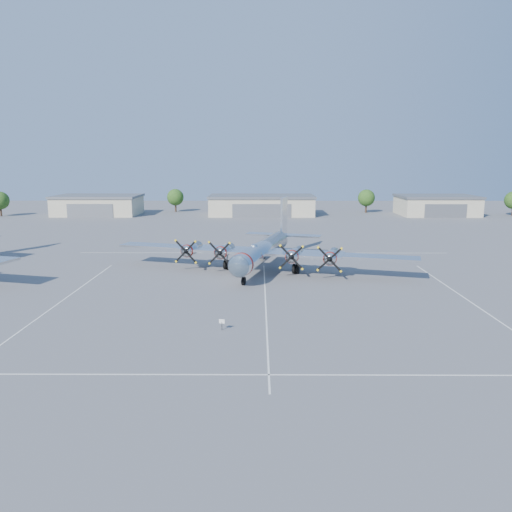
{
  "coord_description": "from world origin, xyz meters",
  "views": [
    {
      "loc": [
        -0.72,
        -55.1,
        15.02
      ],
      "look_at": [
        -1.08,
        5.82,
        3.2
      ],
      "focal_mm": 35.0,
      "sensor_mm": 36.0,
      "label": 1
    }
  ],
  "objects_px": {
    "hangar_west": "(98,205)",
    "hangar_center": "(262,205)",
    "tree_west": "(175,197)",
    "info_placard": "(222,322)",
    "main_bomber_b29": "(264,269)",
    "hangar_east": "(436,205)",
    "tree_far_west": "(0,201)",
    "tree_east": "(366,198)"
  },
  "relations": [
    {
      "from": "tree_west",
      "to": "hangar_west",
      "type": "bearing_deg",
      "value": -158.11
    },
    {
      "from": "hangar_west",
      "to": "hangar_east",
      "type": "height_order",
      "value": "same"
    },
    {
      "from": "main_bomber_b29",
      "to": "info_placard",
      "type": "xyz_separation_m",
      "value": [
        -4.06,
        -25.55,
        0.71
      ]
    },
    {
      "from": "hangar_center",
      "to": "main_bomber_b29",
      "type": "relative_size",
      "value": 0.69
    },
    {
      "from": "hangar_east",
      "to": "tree_west",
      "type": "relative_size",
      "value": 3.1
    },
    {
      "from": "hangar_center",
      "to": "tree_west",
      "type": "bearing_deg",
      "value": 162.18
    },
    {
      "from": "hangar_center",
      "to": "tree_far_west",
      "type": "bearing_deg",
      "value": -176.76
    },
    {
      "from": "hangar_west",
      "to": "tree_far_west",
      "type": "height_order",
      "value": "tree_far_west"
    },
    {
      "from": "tree_east",
      "to": "tree_far_west",
      "type": "bearing_deg",
      "value": -174.29
    },
    {
      "from": "hangar_west",
      "to": "hangar_east",
      "type": "relative_size",
      "value": 1.1
    },
    {
      "from": "tree_east",
      "to": "hangar_west",
      "type": "bearing_deg",
      "value": -175.4
    },
    {
      "from": "hangar_west",
      "to": "hangar_east",
      "type": "bearing_deg",
      "value": 0.0
    },
    {
      "from": "hangar_center",
      "to": "info_placard",
      "type": "distance_m",
      "value": 94.63
    },
    {
      "from": "hangar_west",
      "to": "hangar_east",
      "type": "distance_m",
      "value": 93.0
    },
    {
      "from": "hangar_center",
      "to": "main_bomber_b29",
      "type": "distance_m",
      "value": 69.02
    },
    {
      "from": "tree_east",
      "to": "info_placard",
      "type": "distance_m",
      "value": 106.22
    },
    {
      "from": "hangar_west",
      "to": "tree_west",
      "type": "bearing_deg",
      "value": 21.89
    },
    {
      "from": "tree_far_west",
      "to": "hangar_center",
      "type": "bearing_deg",
      "value": 3.24
    },
    {
      "from": "tree_west",
      "to": "info_placard",
      "type": "distance_m",
      "value": 104.74
    },
    {
      "from": "info_placard",
      "to": "tree_far_west",
      "type": "bearing_deg",
      "value": 141.04
    },
    {
      "from": "tree_west",
      "to": "main_bomber_b29",
      "type": "distance_m",
      "value": 81.08
    },
    {
      "from": "hangar_center",
      "to": "main_bomber_b29",
      "type": "xyz_separation_m",
      "value": [
        0.04,
        -68.97,
        -2.71
      ]
    },
    {
      "from": "tree_west",
      "to": "main_bomber_b29",
      "type": "bearing_deg",
      "value": -71.99
    },
    {
      "from": "hangar_west",
      "to": "tree_far_west",
      "type": "bearing_deg",
      "value": -170.99
    },
    {
      "from": "hangar_east",
      "to": "tree_far_west",
      "type": "relative_size",
      "value": 3.1
    },
    {
      "from": "main_bomber_b29",
      "to": "info_placard",
      "type": "relative_size",
      "value": 40.97
    },
    {
      "from": "tree_west",
      "to": "main_bomber_b29",
      "type": "relative_size",
      "value": 0.16
    },
    {
      "from": "hangar_center",
      "to": "tree_west",
      "type": "distance_m",
      "value": 26.3
    },
    {
      "from": "hangar_east",
      "to": "tree_east",
      "type": "distance_m",
      "value": 19.04
    },
    {
      "from": "hangar_center",
      "to": "tree_far_west",
      "type": "xyz_separation_m",
      "value": [
        -70.0,
        -3.96,
        1.51
      ]
    },
    {
      "from": "hangar_center",
      "to": "info_placard",
      "type": "xyz_separation_m",
      "value": [
        -4.03,
        -94.52,
        -2.0
      ]
    },
    {
      "from": "hangar_east",
      "to": "main_bomber_b29",
      "type": "xyz_separation_m",
      "value": [
        -47.96,
        -68.97,
        -2.71
      ]
    },
    {
      "from": "tree_far_west",
      "to": "tree_east",
      "type": "bearing_deg",
      "value": 5.71
    },
    {
      "from": "hangar_west",
      "to": "hangar_center",
      "type": "height_order",
      "value": "same"
    },
    {
      "from": "tree_west",
      "to": "info_placard",
      "type": "xyz_separation_m",
      "value": [
        20.97,
        -102.56,
        -3.51
      ]
    },
    {
      "from": "hangar_west",
      "to": "tree_east",
      "type": "distance_m",
      "value": 75.26
    },
    {
      "from": "main_bomber_b29",
      "to": "tree_east",
      "type": "bearing_deg",
      "value": 83.89
    },
    {
      "from": "info_placard",
      "to": "hangar_west",
      "type": "bearing_deg",
      "value": 128.4
    },
    {
      "from": "main_bomber_b29",
      "to": "info_placard",
      "type": "bearing_deg",
      "value": -83.37
    },
    {
      "from": "hangar_east",
      "to": "tree_east",
      "type": "xyz_separation_m",
      "value": [
        -18.0,
        6.04,
        1.51
      ]
    },
    {
      "from": "tree_far_west",
      "to": "tree_east",
      "type": "xyz_separation_m",
      "value": [
        100.0,
        10.0,
        0.0
      ]
    },
    {
      "from": "tree_west",
      "to": "info_placard",
      "type": "bearing_deg",
      "value": -78.44
    }
  ]
}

